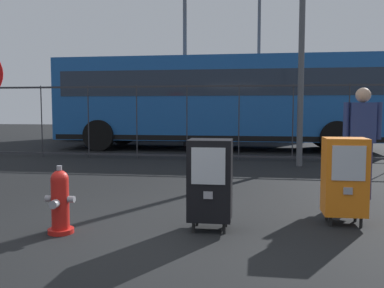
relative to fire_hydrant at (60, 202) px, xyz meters
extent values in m
plane|color=black|center=(0.98, -0.04, -0.35)|extent=(60.00, 60.00, 0.00)
cylinder|color=red|center=(0.00, 0.00, -0.33)|extent=(0.28, 0.28, 0.05)
cylinder|color=red|center=(0.00, 0.00, -0.03)|extent=(0.19, 0.19, 0.55)
sphere|color=red|center=(0.00, 0.00, 0.25)|extent=(0.19, 0.19, 0.19)
cylinder|color=gray|center=(0.00, 0.00, 0.37)|extent=(0.06, 0.06, 0.05)
cylinder|color=gray|center=(0.00, -0.13, 0.00)|extent=(0.09, 0.08, 0.09)
cylinder|color=gray|center=(-0.13, 0.00, 0.03)|extent=(0.07, 0.07, 0.07)
cylinder|color=gray|center=(0.13, 0.00, 0.03)|extent=(0.07, 0.07, 0.07)
cylinder|color=black|center=(1.44, 0.24, -0.29)|extent=(0.04, 0.04, 0.12)
cylinder|color=black|center=(1.77, 0.24, -0.29)|extent=(0.04, 0.04, 0.12)
cylinder|color=black|center=(1.44, 0.52, -0.29)|extent=(0.04, 0.04, 0.12)
cylinder|color=black|center=(1.77, 0.52, -0.29)|extent=(0.04, 0.04, 0.12)
cube|color=black|center=(1.60, 0.38, 0.22)|extent=(0.48, 0.40, 0.90)
cube|color=#B2B7BF|center=(1.60, 0.17, 0.40)|extent=(0.36, 0.01, 0.40)
cube|color=gray|center=(1.60, 0.17, 0.08)|extent=(0.10, 0.02, 0.08)
cylinder|color=black|center=(2.97, 0.71, -0.29)|extent=(0.04, 0.04, 0.12)
cylinder|color=black|center=(3.31, 0.71, -0.29)|extent=(0.04, 0.04, 0.12)
cylinder|color=black|center=(2.97, 0.99, -0.29)|extent=(0.04, 0.04, 0.12)
cylinder|color=black|center=(3.31, 0.99, -0.29)|extent=(0.04, 0.04, 0.12)
cube|color=orange|center=(3.14, 0.85, 0.22)|extent=(0.48, 0.40, 0.90)
cube|color=#B2B7BF|center=(3.14, 0.64, 0.40)|extent=(0.36, 0.01, 0.40)
cube|color=gray|center=(3.14, 0.64, 0.08)|extent=(0.10, 0.02, 0.08)
cylinder|color=#382D51|center=(3.58, 2.33, 0.07)|extent=(0.14, 0.14, 0.85)
cylinder|color=#382D51|center=(3.76, 2.33, 0.07)|extent=(0.14, 0.14, 0.85)
cube|color=navy|center=(3.67, 2.33, 0.80)|extent=(0.36, 0.20, 0.60)
sphere|color=tan|center=(3.67, 2.33, 1.21)|extent=(0.22, 0.22, 0.22)
cylinder|color=navy|center=(3.44, 2.33, 0.83)|extent=(0.09, 0.09, 0.55)
cylinder|color=navy|center=(3.90, 2.33, 0.83)|extent=(0.09, 0.09, 0.55)
cube|color=#2D2D33|center=(0.98, 6.89, 1.60)|extent=(18.00, 0.04, 0.05)
cube|color=#2D2D33|center=(0.98, 6.89, -0.25)|extent=(18.00, 0.04, 0.05)
cylinder|color=#2D2D33|center=(-3.86, 6.89, 0.65)|extent=(0.03, 0.03, 2.00)
cylinder|color=#2D2D33|center=(-2.48, 6.89, 0.65)|extent=(0.03, 0.03, 2.00)
cylinder|color=#2D2D33|center=(-1.10, 6.89, 0.65)|extent=(0.03, 0.03, 2.00)
cylinder|color=#2D2D33|center=(0.29, 6.89, 0.65)|extent=(0.03, 0.03, 2.00)
cylinder|color=#2D2D33|center=(1.67, 6.89, 0.65)|extent=(0.03, 0.03, 2.00)
cylinder|color=#2D2D33|center=(3.06, 6.89, 0.65)|extent=(0.03, 0.03, 2.00)
cylinder|color=#2D2D33|center=(4.44, 6.89, 0.65)|extent=(0.03, 0.03, 2.00)
cube|color=#19519E|center=(0.82, 9.89, 1.32)|extent=(10.51, 2.53, 2.65)
cube|color=#1E2838|center=(0.82, 9.89, 1.80)|extent=(9.88, 2.55, 0.80)
cube|color=black|center=(0.82, 9.89, 0.10)|extent=(10.30, 2.54, 0.16)
cylinder|color=black|center=(4.49, 8.63, 0.15)|extent=(1.00, 0.28, 1.00)
cylinder|color=black|center=(4.50, 11.13, 0.15)|extent=(1.00, 0.28, 1.00)
cylinder|color=black|center=(-2.86, 8.65, 0.15)|extent=(1.00, 0.28, 1.00)
cylinder|color=black|center=(-2.85, 11.15, 0.15)|extent=(1.00, 0.28, 1.00)
cube|color=#19519E|center=(-1.01, 14.05, 1.32)|extent=(10.70, 3.59, 2.65)
cube|color=#1E2838|center=(-1.01, 14.05, 1.80)|extent=(10.08, 3.54, 0.80)
cube|color=black|center=(-1.01, 14.05, 0.10)|extent=(10.50, 3.58, 0.16)
cylinder|color=black|center=(2.78, 13.19, 0.15)|extent=(1.02, 0.38, 1.00)
cylinder|color=black|center=(2.51, 15.68, 0.15)|extent=(1.02, 0.38, 1.00)
cylinder|color=black|center=(-4.53, 12.42, 0.15)|extent=(1.02, 0.38, 1.00)
cylinder|color=black|center=(-4.80, 14.91, 0.15)|extent=(1.02, 0.38, 1.00)
cylinder|color=#4C4F54|center=(3.14, 5.93, 3.50)|extent=(0.14, 0.14, 7.71)
cylinder|color=#4C4F54|center=(-0.41, 10.78, 3.86)|extent=(0.14, 0.14, 8.43)
cylinder|color=#4C4F54|center=(2.22, 14.87, 3.40)|extent=(0.14, 0.14, 7.51)
camera|label=1|loc=(2.09, -4.26, 1.01)|focal=39.52mm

